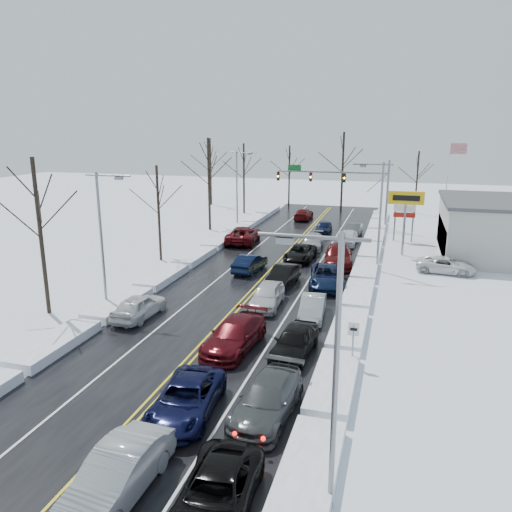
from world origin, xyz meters
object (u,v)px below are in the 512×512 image
(flagpole, at_px, (449,178))
(oncoming_car_0, at_px, (250,271))
(tires_plus_sign, at_px, (406,202))
(traffic_signal_mast, at_px, (344,181))

(flagpole, bearing_deg, oncoming_car_0, -126.03)
(tires_plus_sign, relative_size, flagpole, 0.60)
(oncoming_car_0, bearing_deg, traffic_signal_mast, -98.06)
(oncoming_car_0, bearing_deg, flagpole, -120.43)
(tires_plus_sign, xyz_separation_m, flagpole, (4.67, 14.01, 0.93))
(flagpole, distance_m, oncoming_car_0, 29.30)
(traffic_signal_mast, height_order, tires_plus_sign, traffic_signal_mast)
(tires_plus_sign, height_order, flagpole, flagpole)
(traffic_signal_mast, distance_m, oncoming_car_0, 22.49)
(flagpole, relative_size, oncoming_car_0, 2.25)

